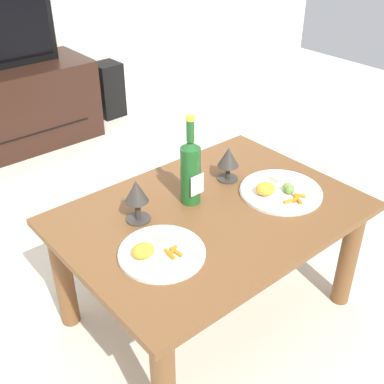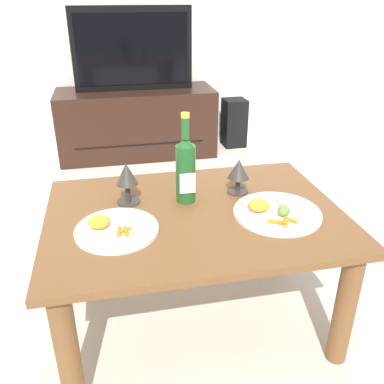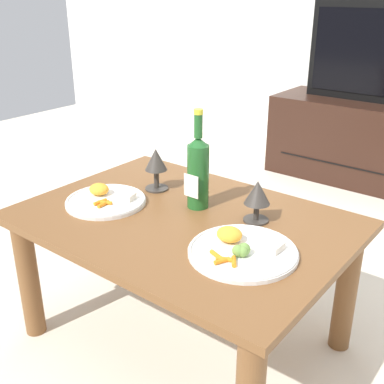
{
  "view_description": "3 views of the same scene",
  "coord_description": "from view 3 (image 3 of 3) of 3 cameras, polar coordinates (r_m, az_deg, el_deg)",
  "views": [
    {
      "loc": [
        -0.93,
        -1.01,
        1.41
      ],
      "look_at": [
        -0.04,
        0.06,
        0.53
      ],
      "focal_mm": 45.26,
      "sensor_mm": 36.0,
      "label": 1
    },
    {
      "loc": [
        -0.27,
        -1.22,
        1.16
      ],
      "look_at": [
        -0.01,
        0.01,
        0.54
      ],
      "focal_mm": 38.58,
      "sensor_mm": 36.0,
      "label": 2
    },
    {
      "loc": [
        0.86,
        -1.05,
        1.14
      ],
      "look_at": [
        -0.01,
        0.05,
        0.54
      ],
      "focal_mm": 45.11,
      "sensor_mm": 36.0,
      "label": 3
    }
  ],
  "objects": [
    {
      "name": "ground_plane",
      "position": [
        1.77,
        -0.91,
        -16.8
      ],
      "size": [
        6.4,
        6.4,
        0.0
      ],
      "primitive_type": "plane",
      "color": "beige"
    },
    {
      "name": "dining_table",
      "position": [
        1.56,
        -1.0,
        -5.92
      ],
      "size": [
        1.01,
        0.73,
        0.47
      ],
      "color": "brown",
      "rests_on": "ground_plane"
    },
    {
      "name": "tv_stand",
      "position": [
        3.19,
        20.02,
        5.53
      ],
      "size": [
        1.17,
        0.45,
        0.5
      ],
      "color": "black",
      "rests_on": "ground_plane"
    },
    {
      "name": "tv_screen",
      "position": [
        3.08,
        21.39,
        15.06
      ],
      "size": [
        0.85,
        0.05,
        0.57
      ],
      "color": "black",
      "rests_on": "tv_stand"
    },
    {
      "name": "wine_bottle",
      "position": [
        1.54,
        0.71,
        2.64
      ],
      "size": [
        0.07,
        0.07,
        0.33
      ],
      "color": "#1E5923",
      "rests_on": "dining_table"
    },
    {
      "name": "goblet_left",
      "position": [
        1.69,
        -4.28,
        3.51
      ],
      "size": [
        0.08,
        0.08,
        0.15
      ],
      "color": "#38332D",
      "rests_on": "dining_table"
    },
    {
      "name": "goblet_right",
      "position": [
        1.47,
        7.72,
        -0.34
      ],
      "size": [
        0.08,
        0.08,
        0.13
      ],
      "color": "#38332D",
      "rests_on": "dining_table"
    },
    {
      "name": "dinner_plate_left",
      "position": [
        1.64,
        -10.16,
        -0.89
      ],
      "size": [
        0.27,
        0.27,
        0.05
      ],
      "color": "white",
      "rests_on": "dining_table"
    },
    {
      "name": "dinner_plate_right",
      "position": [
        1.32,
        5.96,
        -6.8
      ],
      "size": [
        0.3,
        0.3,
        0.05
      ],
      "color": "white",
      "rests_on": "dining_table"
    }
  ]
}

